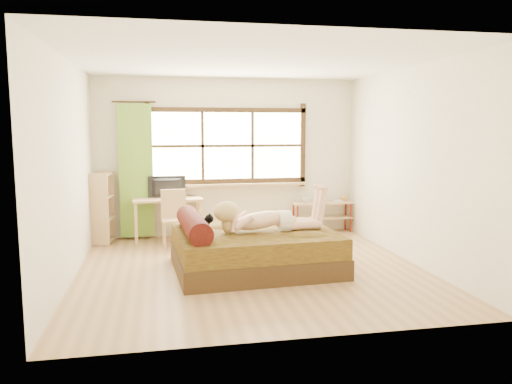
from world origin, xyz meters
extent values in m
plane|color=#9E754C|center=(0.00, 0.00, 0.00)|extent=(4.50, 4.50, 0.00)
plane|color=white|center=(0.00, 0.00, 2.70)|extent=(4.50, 4.50, 0.00)
plane|color=silver|center=(0.00, 2.25, 1.35)|extent=(4.50, 0.00, 4.50)
plane|color=silver|center=(0.00, -2.25, 1.35)|extent=(4.50, 0.00, 4.50)
plane|color=silver|center=(-2.25, 0.00, 1.35)|extent=(0.00, 4.50, 4.50)
plane|color=silver|center=(2.25, 0.00, 1.35)|extent=(0.00, 4.50, 4.50)
cube|color=#FFEDBF|center=(0.00, 2.25, 1.55)|extent=(2.60, 0.01, 1.30)
cube|color=tan|center=(0.00, 2.17, 0.88)|extent=(2.80, 0.16, 0.04)
cube|color=#4B9127|center=(-1.55, 2.13, 1.15)|extent=(0.55, 0.10, 2.20)
cube|color=black|center=(0.05, -0.01, 0.13)|extent=(2.17, 1.79, 0.26)
cube|color=#331A0B|center=(0.05, -0.01, 0.39)|extent=(2.13, 1.75, 0.26)
cylinder|color=black|center=(-0.76, -0.06, 0.64)|extent=(0.38, 1.42, 0.29)
cube|color=tan|center=(-1.05, 1.95, 0.69)|extent=(1.16, 0.58, 0.04)
cube|color=tan|center=(-1.56, 1.72, 0.34)|extent=(0.05, 0.05, 0.68)
cube|color=tan|center=(-0.52, 1.77, 0.34)|extent=(0.05, 0.05, 0.68)
cube|color=tan|center=(-1.58, 2.13, 0.34)|extent=(0.05, 0.05, 0.68)
cube|color=tan|center=(-0.54, 2.18, 0.34)|extent=(0.05, 0.05, 0.68)
imported|color=black|center=(-1.05, 2.00, 0.88)|extent=(0.62, 0.11, 0.36)
cube|color=tan|center=(-0.95, 1.50, 0.41)|extent=(0.42, 0.42, 0.04)
cube|color=tan|center=(-0.96, 1.68, 0.66)|extent=(0.40, 0.06, 0.45)
cube|color=tan|center=(-1.11, 1.32, 0.20)|extent=(0.04, 0.04, 0.40)
cube|color=tan|center=(-0.77, 1.34, 0.20)|extent=(0.04, 0.04, 0.40)
cube|color=tan|center=(-1.13, 1.66, 0.20)|extent=(0.04, 0.04, 0.40)
cube|color=tan|center=(-0.79, 1.68, 0.20)|extent=(0.04, 0.04, 0.40)
cube|color=tan|center=(1.67, 2.07, 0.53)|extent=(1.11, 0.34, 0.04)
cube|color=tan|center=(1.67, 2.07, 0.26)|extent=(1.11, 0.34, 0.03)
cylinder|color=maroon|center=(1.18, 1.93, 0.27)|extent=(0.03, 0.03, 0.55)
cylinder|color=maroon|center=(2.18, 1.99, 0.27)|extent=(0.03, 0.03, 0.55)
cylinder|color=maroon|center=(1.16, 2.15, 0.27)|extent=(0.03, 0.03, 0.55)
cylinder|color=maroon|center=(2.17, 2.21, 0.27)|extent=(0.03, 0.03, 0.55)
cube|color=#BA7B2E|center=(2.08, 2.09, 0.59)|extent=(0.10, 0.10, 0.07)
imported|color=gray|center=(1.37, 2.07, 0.60)|extent=(0.14, 0.14, 0.11)
imported|color=gray|center=(1.87, 2.07, 0.56)|extent=(0.17, 0.22, 0.02)
cube|color=tan|center=(-2.08, 1.94, 0.05)|extent=(0.34, 0.50, 0.03)
cube|color=tan|center=(-2.08, 1.94, 0.41)|extent=(0.34, 0.50, 0.03)
cube|color=tan|center=(-2.08, 1.94, 0.76)|extent=(0.34, 0.50, 0.03)
cube|color=tan|center=(-2.08, 1.94, 1.12)|extent=(0.34, 0.50, 0.03)
cube|color=tan|center=(-2.11, 1.71, 0.58)|extent=(0.28, 0.06, 1.15)
cube|color=tan|center=(-2.05, 2.18, 0.58)|extent=(0.28, 0.06, 1.15)
camera|label=1|loc=(-1.16, -6.33, 1.87)|focal=35.00mm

